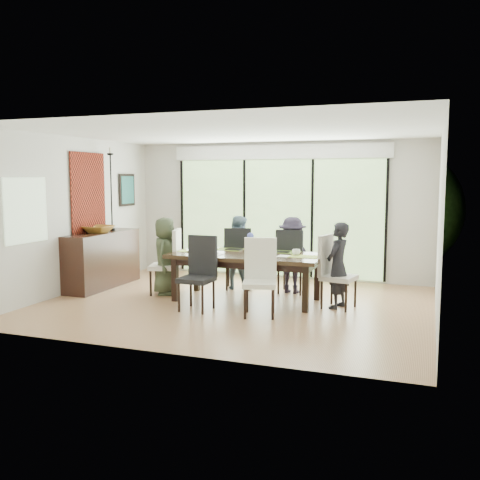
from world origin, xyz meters
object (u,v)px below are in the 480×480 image
(cup_c, at_px, (296,252))
(person_far_right, at_px, (292,255))
(chair_right_end, at_px, (339,272))
(person_far_left, at_px, (238,252))
(chair_far_right, at_px, (292,261))
(person_right_end, at_px, (338,265))
(person_left_end, at_px, (165,256))
(sideboard, at_px, (102,260))
(cup_a, at_px, (210,248))
(cup_b, at_px, (253,252))
(laptop, at_px, (196,251))
(table_top, at_px, (247,256))
(bowl, at_px, (98,229))
(chair_near_left, at_px, (196,273))
(vase, at_px, (250,250))
(chair_near_right, at_px, (260,278))
(chair_left_end, at_px, (164,261))
(chair_far_left, at_px, (238,258))

(cup_c, bearing_deg, person_far_right, 108.90)
(chair_right_end, distance_m, person_far_left, 2.12)
(chair_far_right, relative_size, person_right_end, 0.85)
(person_left_end, distance_m, sideboard, 1.39)
(cup_a, bearing_deg, sideboard, -179.99)
(chair_far_right, height_order, cup_b, chair_far_right)
(laptop, bearing_deg, cup_c, -5.53)
(table_top, height_order, bowl, bowl)
(person_left_end, relative_size, bowl, 2.49)
(chair_near_left, height_order, person_far_right, person_far_right)
(laptop, distance_m, sideboard, 2.03)
(vase, relative_size, sideboard, 0.07)
(table_top, distance_m, chair_near_right, 1.02)
(table_top, distance_m, person_left_end, 1.48)
(person_far_right, height_order, laptop, person_far_right)
(chair_left_end, relative_size, chair_near_left, 1.00)
(chair_far_right, bearing_deg, chair_near_right, 88.37)
(person_far_left, relative_size, laptop, 3.91)
(chair_near_left, xyz_separation_m, person_right_end, (1.98, 0.87, 0.10))
(table_top, xyz_separation_m, bowl, (-2.85, 0.05, 0.33))
(chair_far_right, xyz_separation_m, chair_near_right, (-0.05, -1.72, 0.00))
(chair_near_right, height_order, cup_a, chair_near_right)
(vase, bearing_deg, sideboard, 178.03)
(table_top, bearing_deg, cup_b, -33.69)
(sideboard, bearing_deg, person_far_left, 15.83)
(chair_right_end, height_order, person_far_left, person_far_left)
(chair_near_right, relative_size, cup_b, 11.00)
(chair_near_right, relative_size, person_left_end, 0.85)
(chair_far_right, xyz_separation_m, person_far_left, (-1.00, -0.02, 0.10))
(chair_right_end, height_order, sideboard, chair_right_end)
(person_far_right, relative_size, cup_a, 10.40)
(chair_near_right, relative_size, cup_c, 8.87)
(person_far_right, bearing_deg, chair_far_left, -0.17)
(chair_left_end, distance_m, person_far_right, 2.21)
(chair_left_end, height_order, chair_far_right, same)
(chair_far_left, xyz_separation_m, chair_near_left, (-0.05, -1.72, 0.00))
(cup_b, relative_size, cup_c, 0.81)
(table_top, height_order, chair_far_right, chair_far_right)
(chair_right_end, xyz_separation_m, cup_b, (-1.35, -0.10, 0.25))
(chair_near_left, height_order, cup_b, chair_near_left)
(vase, relative_size, bowl, 0.23)
(chair_far_right, xyz_separation_m, cup_c, (0.25, -0.75, 0.25))
(chair_left_end, xyz_separation_m, person_left_end, (0.02, 0.00, 0.10))
(chair_near_right, height_order, vase, chair_near_right)
(person_left_end, bearing_deg, laptop, -109.94)
(chair_near_left, height_order, person_left_end, person_left_end)
(person_right_end, relative_size, cup_b, 12.90)
(chair_near_right, bearing_deg, chair_right_end, 26.47)
(chair_far_left, height_order, person_far_right, person_far_right)
(person_far_right, xyz_separation_m, bowl, (-3.40, -0.78, 0.41))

